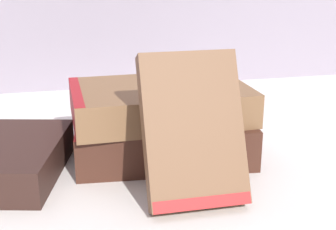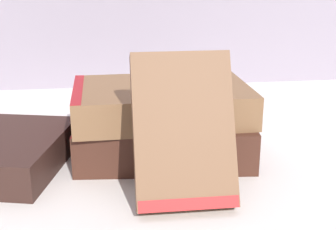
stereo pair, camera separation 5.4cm
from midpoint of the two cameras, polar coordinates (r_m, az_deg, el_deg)
ground_plane at (r=0.57m, az=4.56°, el=-6.75°), size 3.00×3.00×0.00m
book_flat_bottom at (r=0.61m, az=1.55°, el=-2.51°), size 0.23×0.17×0.05m
book_flat_top at (r=0.59m, az=1.27°, el=1.58°), size 0.22×0.15×0.04m
book_leaning_front at (r=0.48m, az=5.14°, el=-2.54°), size 0.10×0.09×0.15m
pocket_watch at (r=0.58m, az=5.20°, el=3.53°), size 0.05×0.05×0.01m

